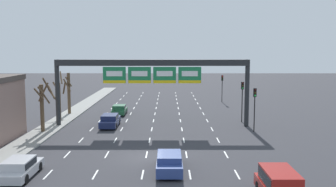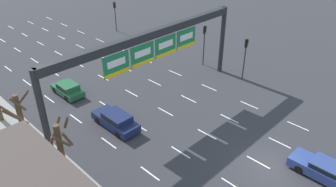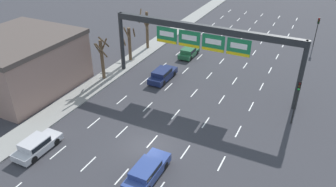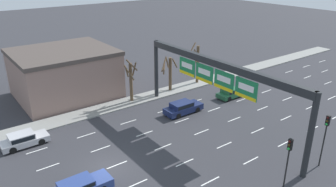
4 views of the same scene
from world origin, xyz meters
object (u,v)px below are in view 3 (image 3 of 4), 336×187
(tree_bare_third, at_px, (129,42))
(traffic_light_far_end, at_px, (297,94))
(car_navy, at_px, (163,74))
(car_silver, at_px, (37,145))
(traffic_light_mid_block, at_px, (303,70))
(car_blue, at_px, (147,171))
(tree_bare_closest, at_px, (146,28))
(tree_bare_second, at_px, (102,57))
(traffic_light_near_gantry, at_px, (318,26))
(sign_gantry, at_px, (202,38))
(car_green, at_px, (189,52))

(tree_bare_third, bearing_deg, traffic_light_far_end, -14.36)
(car_navy, relative_size, traffic_light_far_end, 1.03)
(car_navy, bearing_deg, car_silver, -101.59)
(tree_bare_third, bearing_deg, traffic_light_mid_block, -0.50)
(car_blue, height_order, tree_bare_closest, tree_bare_closest)
(traffic_light_mid_block, height_order, tree_bare_second, tree_bare_second)
(car_navy, height_order, tree_bare_third, tree_bare_third)
(car_navy, relative_size, traffic_light_mid_block, 0.98)
(car_silver, relative_size, tree_bare_second, 0.77)
(car_blue, distance_m, tree_bare_closest, 27.28)
(traffic_light_near_gantry, distance_m, traffic_light_far_end, 22.81)
(sign_gantry, relative_size, car_green, 5.58)
(tree_bare_third, bearing_deg, car_blue, -54.39)
(car_silver, distance_m, car_blue, 10.23)
(car_navy, bearing_deg, traffic_light_near_gantry, 52.36)
(car_navy, xyz_separation_m, car_green, (0.02, 8.05, -0.07))
(traffic_light_far_end, distance_m, tree_bare_closest, 24.89)
(traffic_light_far_end, relative_size, tree_bare_second, 0.82)
(sign_gantry, relative_size, car_silver, 4.99)
(sign_gantry, xyz_separation_m, car_navy, (-4.77, -0.34, -5.37))
(car_silver, bearing_deg, car_navy, 78.41)
(sign_gantry, distance_m, traffic_light_far_end, 11.64)
(car_green, distance_m, tree_bare_closest, 7.24)
(car_blue, relative_size, traffic_light_far_end, 1.05)
(tree_bare_third, bearing_deg, sign_gantry, -13.31)
(tree_bare_closest, bearing_deg, car_navy, -49.97)
(car_silver, xyz_separation_m, car_blue, (10.13, 1.46, 0.00))
(car_navy, relative_size, car_green, 1.22)
(sign_gantry, distance_m, car_blue, 16.87)
(car_navy, distance_m, car_blue, 16.89)
(sign_gantry, relative_size, tree_bare_closest, 3.87)
(car_blue, bearing_deg, car_green, 105.70)
(car_blue, xyz_separation_m, traffic_light_mid_block, (8.80, 18.39, 2.73))
(car_navy, relative_size, car_silver, 1.09)
(traffic_light_far_end, bearing_deg, car_green, 145.59)
(car_green, xyz_separation_m, tree_bare_second, (-6.54, -11.10, 2.34))
(car_silver, height_order, tree_bare_closest, tree_bare_closest)
(car_navy, bearing_deg, car_green, 89.88)
(car_green, bearing_deg, tree_bare_closest, 179.68)
(car_blue, bearing_deg, car_silver, -171.82)
(car_navy, height_order, tree_bare_closest, tree_bare_closest)
(tree_bare_second, xyz_separation_m, tree_bare_third, (-0.14, 6.10, -0.25))
(traffic_light_near_gantry, height_order, traffic_light_far_end, traffic_light_far_end)
(car_green, distance_m, tree_bare_third, 8.60)
(car_silver, xyz_separation_m, tree_bare_second, (-3.04, 13.93, 2.32))
(car_silver, distance_m, tree_bare_third, 20.39)
(tree_bare_closest, bearing_deg, car_blue, -60.36)
(car_green, bearing_deg, traffic_light_near_gantry, 37.94)
(car_navy, bearing_deg, tree_bare_third, 155.43)
(car_silver, height_order, traffic_light_mid_block, traffic_light_mid_block)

